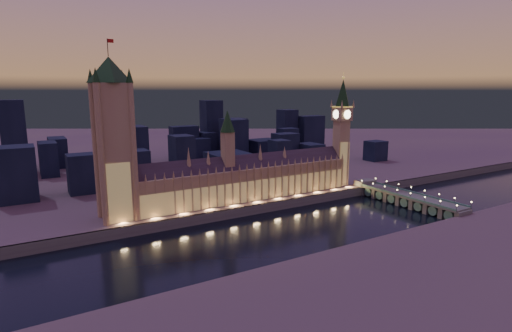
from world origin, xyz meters
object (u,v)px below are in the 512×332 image
palace_of_westminster (248,178)px  westminster_bridge (404,198)px  victoria_tower (113,133)px  river_boat (446,208)px  elizabeth_tower (342,123)px

palace_of_westminster → westminster_bridge: 143.35m
palace_of_westminster → victoria_tower: bearing=179.9°
westminster_bridge → river_boat: westminster_bridge is taller
river_boat → victoria_tower: bearing=159.9°
elizabeth_tower → river_boat: bearing=-67.6°
victoria_tower → elizabeth_tower: 218.01m
victoria_tower → westminster_bridge: victoria_tower is taller
westminster_bridge → victoria_tower: bearing=164.6°
victoria_tower → river_boat: (256.68, -94.05, -70.82)m
palace_of_westminster → elizabeth_tower: size_ratio=1.81×
elizabeth_tower → westminster_bridge: 93.50m
victoria_tower → river_boat: victoria_tower is taller
river_boat → palace_of_westminster: bearing=147.3°
victoria_tower → westminster_bridge: 254.36m
victoria_tower → river_boat: bearing=-20.1°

